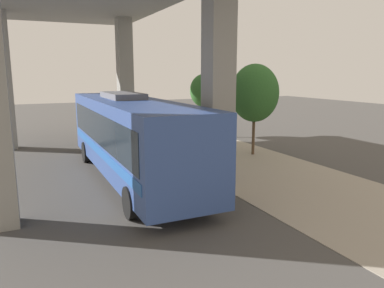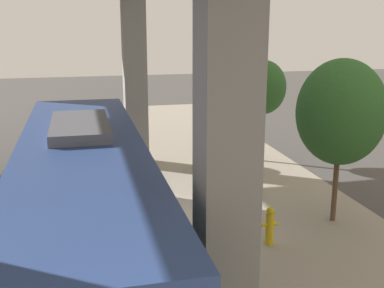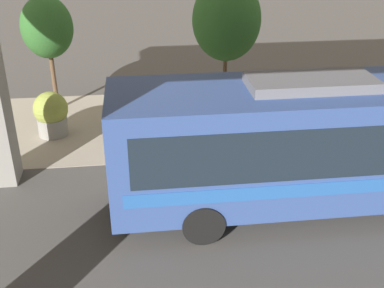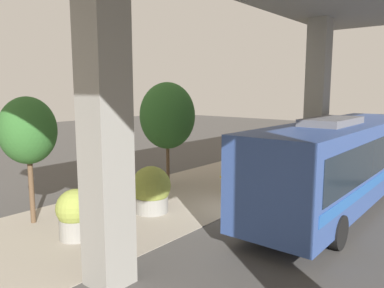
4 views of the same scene
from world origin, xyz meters
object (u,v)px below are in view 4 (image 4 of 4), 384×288
(bus, at_px, (341,158))
(street_tree_near, at_px, (167,116))
(street_tree_far, at_px, (28,131))
(planter_middle, at_px, (76,214))
(planter_front, at_px, (151,190))
(fire_hydrant, at_px, (225,179))

(bus, distance_m, street_tree_near, 7.55)
(street_tree_far, bearing_deg, planter_middle, 3.82)
(street_tree_far, bearing_deg, bus, 48.10)
(planter_front, height_order, street_tree_near, street_tree_near)
(planter_middle, bearing_deg, fire_hydrant, 86.90)
(street_tree_near, bearing_deg, fire_hydrant, 23.26)
(fire_hydrant, bearing_deg, street_tree_far, -109.69)
(bus, xyz_separation_m, street_tree_far, (-7.42, -8.27, 1.23))
(planter_front, xyz_separation_m, street_tree_far, (-2.30, -3.32, 2.30))
(fire_hydrant, relative_size, planter_front, 0.63)
(bus, distance_m, planter_front, 7.21)
(street_tree_near, xyz_separation_m, street_tree_far, (-0.22, -6.45, -0.16))
(fire_hydrant, bearing_deg, planter_front, -95.33)
(planter_middle, bearing_deg, bus, 57.69)
(planter_front, relative_size, street_tree_near, 0.36)
(planter_front, xyz_separation_m, street_tree_near, (-2.07, 3.13, 2.46))
(bus, xyz_separation_m, planter_front, (-5.13, -4.95, -1.07))
(street_tree_far, bearing_deg, planter_front, 55.36)
(bus, relative_size, planter_front, 6.92)
(bus, height_order, planter_front, bus)
(street_tree_near, bearing_deg, planter_front, -56.49)
(planter_front, relative_size, planter_middle, 1.12)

